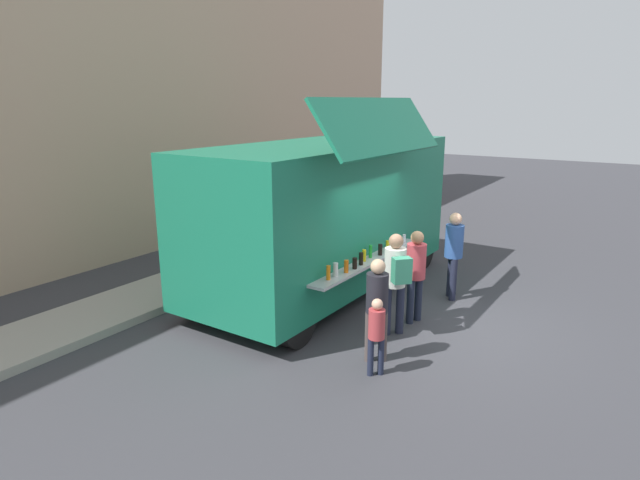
% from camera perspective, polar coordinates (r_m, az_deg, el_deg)
% --- Properties ---
extents(ground_plane, '(60.00, 60.00, 0.00)m').
position_cam_1_polar(ground_plane, '(9.86, 11.87, -8.66)').
color(ground_plane, '#38383D').
extents(curb_strip, '(28.00, 1.60, 0.15)m').
position_cam_1_polar(curb_strip, '(10.39, -24.46, -8.05)').
color(curb_strip, '#9E998E').
rests_on(curb_strip, ground).
extents(food_truck_main, '(6.50, 3.23, 3.92)m').
position_cam_1_polar(food_truck_main, '(10.85, 0.63, 3.04)').
color(food_truck_main, '#197655').
rests_on(food_truck_main, ground).
extents(trash_bin, '(0.60, 0.60, 0.89)m').
position_cam_1_polar(trash_bin, '(15.85, 1.77, 2.30)').
color(trash_bin, '#2D6536').
rests_on(trash_bin, ground).
extents(customer_front_ordering, '(0.34, 0.34, 1.68)m').
position_cam_1_polar(customer_front_ordering, '(9.50, 10.25, -3.02)').
color(customer_front_ordering, '#1D2336').
rests_on(customer_front_ordering, ground).
extents(customer_mid_with_backpack, '(0.54, 0.55, 1.76)m').
position_cam_1_polar(customer_mid_with_backpack, '(8.89, 8.15, -3.69)').
color(customer_mid_with_backpack, '#1E2336').
rests_on(customer_mid_with_backpack, ground).
extents(customer_rear_waiting, '(0.33, 0.33, 1.62)m').
position_cam_1_polar(customer_rear_waiting, '(8.00, 6.14, -6.56)').
color(customer_rear_waiting, '#4E4341').
rests_on(customer_rear_waiting, ground).
extents(customer_extra_browsing, '(0.36, 0.36, 1.75)m').
position_cam_1_polar(customer_extra_browsing, '(10.79, 14.17, -0.83)').
color(customer_extra_browsing, '#1F2236').
rests_on(customer_extra_browsing, ground).
extents(child_near_queue, '(0.24, 0.24, 1.17)m').
position_cam_1_polar(child_near_queue, '(7.70, 6.09, -9.59)').
color(child_near_queue, '#1D2338').
rests_on(child_near_queue, ground).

